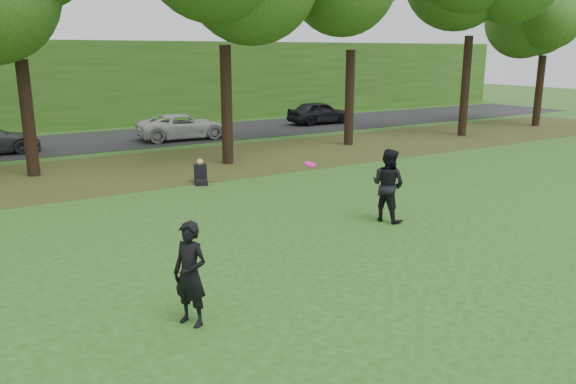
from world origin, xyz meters
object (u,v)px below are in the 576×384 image
Objects in this scene: player_left at (190,274)px; player_right at (388,185)px; frisbee at (310,164)px; seated_person at (201,174)px.

player_right reaches higher than player_left.
player_left is at bearing -154.13° from frisbee.
frisbee is 0.46× the size of seated_person.
player_right is 5.08× the size of frisbee.
player_right is at bearing -51.12° from seated_person.
player_left is 4.60× the size of frisbee.
seated_person is at bearing 127.86° from player_left.
player_left is 7.21m from player_right.
frisbee is at bearing 92.40° from player_right.
seated_person is at bearing 3.83° from player_right.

